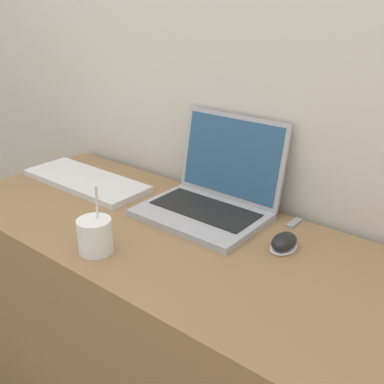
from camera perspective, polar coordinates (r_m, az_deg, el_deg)
name	(u,v)px	position (r m, az deg, el deg)	size (l,w,h in m)	color
wall_back	(240,9)	(1.32, 6.09, 22.11)	(7.00, 0.04, 2.50)	silver
desk	(168,333)	(1.41, -3.02, -17.48)	(1.36, 0.56, 0.71)	#936D47
laptop	(213,193)	(1.28, 2.63, -0.08)	(0.35, 0.30, 0.26)	#ADADB2
drink_cup	(95,235)	(1.11, -12.21, -5.36)	(0.08, 0.08, 0.18)	white
computer_mouse	(284,242)	(1.14, 11.61, -6.29)	(0.06, 0.09, 0.04)	white
external_keyboard	(86,181)	(1.54, -13.37, 1.42)	(0.46, 0.17, 0.02)	silver
usb_stick	(294,223)	(1.26, 12.83, -3.86)	(0.02, 0.06, 0.01)	#99999E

